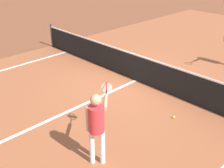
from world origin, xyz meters
name	(u,v)px	position (x,y,z in m)	size (l,w,h in m)	color
ground_plane	(136,80)	(0.00, 0.00, 0.00)	(60.00, 60.00, 0.00)	brown
court_surface_inbounds	(136,80)	(0.00, 0.00, 0.00)	(10.62, 24.40, 0.00)	#9E5433
line_center_service	(59,115)	(0.00, -3.20, 0.00)	(0.10, 6.40, 0.01)	white
net	(136,67)	(0.00, 0.00, 0.49)	(10.43, 0.09, 1.07)	#33383D
player_near	(97,121)	(2.10, -3.65, 1.03)	(0.78, 1.04, 1.66)	white
tennis_ball_near_net	(174,117)	(2.29, -1.06, 0.03)	(0.07, 0.07, 0.07)	#CCE033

